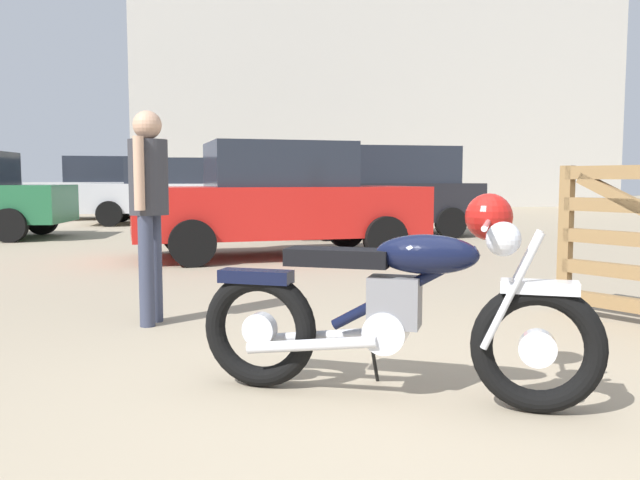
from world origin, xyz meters
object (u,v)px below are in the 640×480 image
at_px(red_hatchback_near, 104,187).
at_px(silver_sedan_mid, 278,200).
at_px(dark_sedan_left, 342,187).
at_px(vintage_motorcycle, 402,305).
at_px(blue_hatchback_right, 169,191).
at_px(bystander, 149,194).
at_px(white_estate_far, 383,190).

bearing_deg(red_hatchback_near, silver_sedan_mid, 105.84).
bearing_deg(dark_sedan_left, vintage_motorcycle, -96.89).
distance_m(blue_hatchback_right, red_hatchback_near, 3.13).
height_order(vintage_motorcycle, bystander, bystander).
bearing_deg(bystander, white_estate_far, -101.53).
relative_size(vintage_motorcycle, red_hatchback_near, 0.48).
height_order(silver_sedan_mid, blue_hatchback_right, same).
xyz_separation_m(white_estate_far, red_hatchback_near, (-6.57, 6.72, 0.00)).
bearing_deg(red_hatchback_near, bystander, 94.06).
bearing_deg(blue_hatchback_right, bystander, -85.70).
height_order(vintage_motorcycle, blue_hatchback_right, blue_hatchback_right).
bearing_deg(vintage_motorcycle, blue_hatchback_right, 123.92).
bearing_deg(silver_sedan_mid, dark_sedan_left, 65.97).
relative_size(bystander, red_hatchback_near, 0.41).
relative_size(vintage_motorcycle, dark_sedan_left, 0.49).
height_order(vintage_motorcycle, dark_sedan_left, dark_sedan_left).
relative_size(white_estate_far, red_hatchback_near, 0.99).
bearing_deg(white_estate_far, vintage_motorcycle, 72.47).
height_order(vintage_motorcycle, red_hatchback_near, red_hatchback_near).
xyz_separation_m(silver_sedan_mid, white_estate_far, (2.36, 3.21, 0.08)).
relative_size(bystander, dark_sedan_left, 0.42).
height_order(white_estate_far, dark_sedan_left, same).
xyz_separation_m(silver_sedan_mid, red_hatchback_near, (-4.21, 9.93, 0.08)).
relative_size(blue_hatchback_right, red_hatchback_near, 1.03).
bearing_deg(silver_sedan_mid, vintage_motorcycle, -97.46).
xyz_separation_m(silver_sedan_mid, dark_sedan_left, (2.72, 9.73, 0.08)).
bearing_deg(blue_hatchback_right, white_estate_far, -43.17).
bearing_deg(blue_hatchback_right, red_hatchback_near, 130.53).
distance_m(blue_hatchback_right, dark_sedan_left, 5.37).
height_order(silver_sedan_mid, red_hatchback_near, red_hatchback_near).
xyz_separation_m(bystander, silver_sedan_mid, (1.37, 4.44, -0.18)).
xyz_separation_m(blue_hatchback_right, red_hatchback_near, (-2.02, 2.40, 0.08)).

